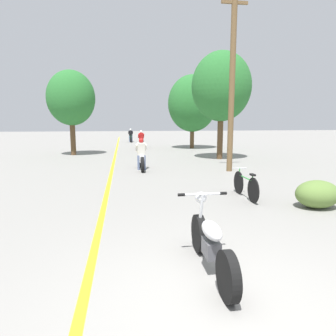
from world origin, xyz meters
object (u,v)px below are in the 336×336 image
(motorcycle_rider_far, at_px, (131,137))
(motorcycle_foreground, at_px, (211,243))
(roadside_tree_right_far, at_px, (192,104))
(bicycle_parked, at_px, (246,185))
(roadside_tree_right_near, at_px, (221,87))
(motorcycle_rider_lead, at_px, (141,158))
(utility_pole, at_px, (232,81))
(roadside_tree_left, at_px, (71,98))
(motorcycle_rider_mid, at_px, (141,142))

(motorcycle_rider_far, bearing_deg, motorcycle_foreground, -89.03)
(roadside_tree_right_far, height_order, bicycle_parked, roadside_tree_right_far)
(roadside_tree_right_near, bearing_deg, motorcycle_rider_lead, -146.01)
(utility_pole, xyz_separation_m, roadside_tree_right_near, (0.90, 4.07, 0.20))
(roadside_tree_left, bearing_deg, bicycle_parked, -61.04)
(utility_pole, bearing_deg, motorcycle_rider_mid, 105.50)
(utility_pole, distance_m, motorcycle_rider_far, 19.31)
(roadside_tree_right_near, distance_m, bicycle_parked, 9.51)
(motorcycle_rider_lead, bearing_deg, roadside_tree_right_far, 65.09)
(motorcycle_rider_mid, height_order, motorcycle_rider_far, motorcycle_rider_mid)
(motorcycle_foreground, bearing_deg, roadside_tree_left, 105.54)
(bicycle_parked, bearing_deg, roadside_tree_right_near, 76.54)
(utility_pole, height_order, motorcycle_foreground, utility_pole)
(roadside_tree_right_near, xyz_separation_m, motorcycle_rider_mid, (-4.03, 7.24, -3.48))
(motorcycle_rider_lead, xyz_separation_m, bicycle_parked, (2.61, -5.40, -0.16))
(motorcycle_rider_lead, bearing_deg, bicycle_parked, -64.24)
(utility_pole, relative_size, roadside_tree_left, 1.42)
(utility_pole, relative_size, motorcycle_foreground, 3.65)
(motorcycle_foreground, bearing_deg, bicycle_parked, 60.76)
(roadside_tree_left, bearing_deg, motorcycle_rider_far, 70.94)
(roadside_tree_left, relative_size, motorcycle_rider_lead, 2.57)
(motorcycle_rider_mid, distance_m, motorcycle_rider_far, 7.37)
(motorcycle_rider_mid, xyz_separation_m, motorcycle_rider_far, (-0.64, 7.34, -0.01))
(motorcycle_rider_far, xyz_separation_m, bicycle_parked, (2.63, -23.12, -0.15))
(roadside_tree_right_near, relative_size, roadside_tree_right_far, 1.05)
(motorcycle_rider_far, bearing_deg, bicycle_parked, -83.51)
(roadside_tree_left, distance_m, motorcycle_rider_far, 12.34)
(roadside_tree_left, distance_m, bicycle_parked, 13.86)
(utility_pole, bearing_deg, motorcycle_rider_lead, 166.08)
(utility_pole, height_order, roadside_tree_right_far, utility_pole)
(roadside_tree_right_far, distance_m, motorcycle_rider_lead, 11.29)
(motorcycle_rider_lead, relative_size, motorcycle_rider_mid, 1.01)
(roadside_tree_right_near, xyz_separation_m, motorcycle_rider_lead, (-4.65, -3.14, -3.48))
(motorcycle_rider_far, bearing_deg, utility_pole, -78.55)
(roadside_tree_right_far, distance_m, motorcycle_rider_far, 9.56)
(motorcycle_rider_far, bearing_deg, motorcycle_rider_lead, -89.93)
(roadside_tree_right_far, relative_size, roadside_tree_left, 1.08)
(roadside_tree_left, bearing_deg, utility_pole, -43.68)
(utility_pole, relative_size, motorcycle_rider_mid, 3.68)
(motorcycle_rider_lead, bearing_deg, utility_pole, -13.92)
(roadside_tree_left, height_order, motorcycle_rider_mid, roadside_tree_left)
(bicycle_parked, bearing_deg, roadside_tree_right_far, 82.61)
(roadside_tree_right_near, xyz_separation_m, motorcycle_foreground, (-4.22, -12.42, -3.59))
(roadside_tree_right_near, xyz_separation_m, roadside_tree_left, (-8.58, 3.27, -0.48))
(utility_pole, bearing_deg, bicycle_parked, -104.40)
(utility_pole, height_order, motorcycle_rider_far, utility_pole)
(roadside_tree_right_far, bearing_deg, motorcycle_rider_mid, 172.87)
(motorcycle_rider_lead, xyz_separation_m, motorcycle_rider_mid, (0.62, 10.38, 0.00))
(motorcycle_rider_mid, relative_size, motorcycle_rider_far, 0.98)
(roadside_tree_right_far, relative_size, motorcycle_rider_far, 2.75)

